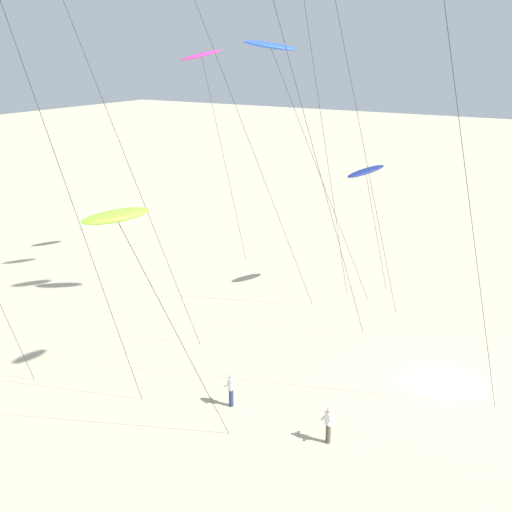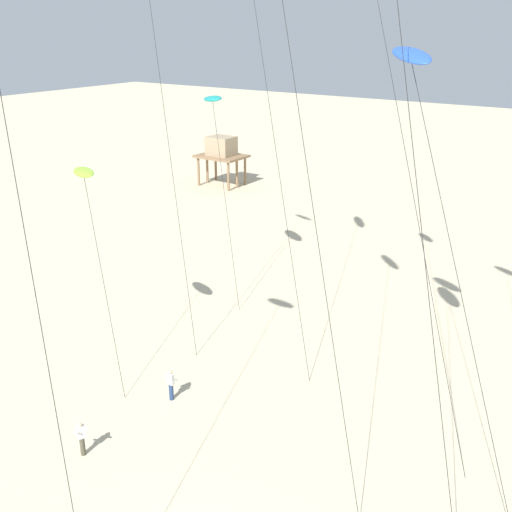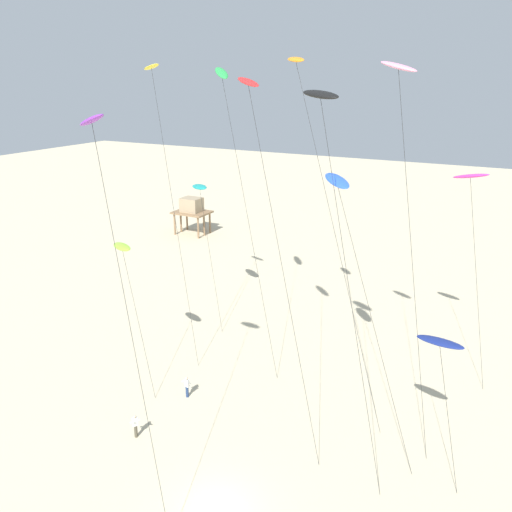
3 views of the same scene
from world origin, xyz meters
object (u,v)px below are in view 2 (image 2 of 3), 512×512
object	(u,v)px
kite_flyer_nearest	(82,437)
kite_flyer_middle	(171,384)
stilt_house	(221,150)
kite_teal	(213,100)
kite_lime	(84,173)
kite_blue	(412,58)

from	to	relation	value
kite_flyer_nearest	kite_flyer_middle	size ratio (longest dim) A/B	1.00
kite_flyer_nearest	stilt_house	size ratio (longest dim) A/B	0.30
kite_flyer_nearest	kite_flyer_middle	xyz separation A→B (m)	(0.41, 5.24, 0.00)
kite_flyer_middle	stilt_house	size ratio (longest dim) A/B	0.30
kite_teal	kite_flyer_nearest	world-z (taller)	kite_teal
kite_lime	kite_flyer_middle	world-z (taller)	kite_lime
stilt_house	kite_lime	bearing A→B (deg)	-62.98
kite_flyer_nearest	stilt_house	bearing A→B (deg)	119.61
kite_teal	kite_lime	distance (m)	11.07
kite_lime	kite_flyer_nearest	distance (m)	12.63
kite_blue	kite_flyer_nearest	xyz separation A→B (m)	(-9.93, -8.63, -15.33)
kite_teal	stilt_house	bearing A→B (deg)	126.35
kite_teal	kite_lime	size ratio (longest dim) A/B	1.24
kite_teal	kite_lime	world-z (taller)	kite_teal
kite_flyer_middle	kite_flyer_nearest	bearing A→B (deg)	-94.47
kite_flyer_middle	kite_teal	bearing A→B (deg)	117.55
kite_flyer_middle	stilt_house	distance (m)	42.34
kite_teal	kite_lime	xyz separation A→B (m)	(0.19, -10.78, -2.51)
kite_lime	kite_blue	bearing A→B (deg)	8.98
kite_teal	kite_flyer_middle	bearing A→B (deg)	-62.45
kite_teal	stilt_house	xyz separation A→B (m)	(-17.26, 23.45, -8.94)
kite_lime	kite_flyer_nearest	bearing A→B (deg)	-48.29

